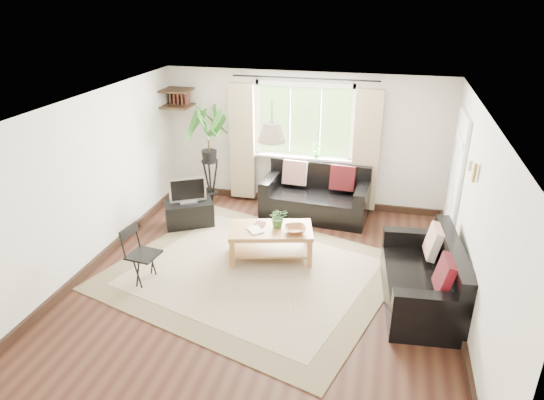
% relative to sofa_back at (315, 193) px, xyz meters
% --- Properties ---
extents(floor, '(5.50, 5.50, 0.00)m').
position_rel_sofa_back_xyz_m(floor, '(-0.32, -2.24, -0.42)').
color(floor, black).
rests_on(floor, ground).
extents(ceiling, '(5.50, 5.50, 0.00)m').
position_rel_sofa_back_xyz_m(ceiling, '(-0.32, -2.24, 1.98)').
color(ceiling, white).
rests_on(ceiling, floor).
extents(wall_back, '(5.00, 0.02, 2.40)m').
position_rel_sofa_back_xyz_m(wall_back, '(-0.32, 0.51, 0.78)').
color(wall_back, beige).
rests_on(wall_back, floor).
extents(wall_front, '(5.00, 0.02, 2.40)m').
position_rel_sofa_back_xyz_m(wall_front, '(-0.32, -4.99, 0.78)').
color(wall_front, beige).
rests_on(wall_front, floor).
extents(wall_left, '(0.02, 5.50, 2.40)m').
position_rel_sofa_back_xyz_m(wall_left, '(-2.82, -2.24, 0.78)').
color(wall_left, beige).
rests_on(wall_left, floor).
extents(wall_right, '(0.02, 5.50, 2.40)m').
position_rel_sofa_back_xyz_m(wall_right, '(2.18, -2.24, 0.78)').
color(wall_right, beige).
rests_on(wall_right, floor).
extents(rug, '(4.39, 4.05, 0.02)m').
position_rel_sofa_back_xyz_m(rug, '(-0.56, -2.07, -0.41)').
color(rug, beige).
rests_on(rug, floor).
extents(window, '(2.50, 0.16, 2.16)m').
position_rel_sofa_back_xyz_m(window, '(-0.32, 0.47, 1.13)').
color(window, white).
rests_on(window, wall_back).
extents(door, '(0.06, 0.96, 2.06)m').
position_rel_sofa_back_xyz_m(door, '(2.15, -0.54, 0.58)').
color(door, silver).
rests_on(door, wall_right).
extents(corner_shelf, '(0.50, 0.50, 0.34)m').
position_rel_sofa_back_xyz_m(corner_shelf, '(-2.57, 0.26, 1.47)').
color(corner_shelf, black).
rests_on(corner_shelf, wall_back).
extents(pendant_lamp, '(0.36, 0.36, 0.54)m').
position_rel_sofa_back_xyz_m(pendant_lamp, '(-0.32, -1.84, 1.63)').
color(pendant_lamp, beige).
rests_on(pendant_lamp, ceiling).
extents(wall_sconce, '(0.12, 0.12, 0.28)m').
position_rel_sofa_back_xyz_m(wall_sconce, '(2.11, -1.94, 1.32)').
color(wall_sconce, beige).
rests_on(wall_sconce, wall_right).
extents(sofa_back, '(1.85, 1.03, 0.84)m').
position_rel_sofa_back_xyz_m(sofa_back, '(0.00, 0.00, 0.00)').
color(sofa_back, black).
rests_on(sofa_back, floor).
extents(sofa_right, '(1.79, 1.02, 0.81)m').
position_rel_sofa_back_xyz_m(sofa_right, '(1.69, -2.21, -0.02)').
color(sofa_right, black).
rests_on(sofa_right, floor).
extents(coffee_table, '(1.32, 0.93, 0.49)m').
position_rel_sofa_back_xyz_m(coffee_table, '(-0.40, -1.60, -0.18)').
color(coffee_table, brown).
rests_on(coffee_table, floor).
extents(table_plant, '(0.34, 0.32, 0.30)m').
position_rel_sofa_back_xyz_m(table_plant, '(-0.30, -1.52, 0.22)').
color(table_plant, '#345E25').
rests_on(table_plant, coffee_table).
extents(bowl, '(0.41, 0.41, 0.08)m').
position_rel_sofa_back_xyz_m(bowl, '(-0.03, -1.62, 0.11)').
color(bowl, brown).
rests_on(bowl, coffee_table).
extents(book_a, '(0.30, 0.30, 0.02)m').
position_rel_sofa_back_xyz_m(book_a, '(-0.66, -1.78, 0.08)').
color(book_a, silver).
rests_on(book_a, coffee_table).
extents(book_b, '(0.17, 0.21, 0.02)m').
position_rel_sofa_back_xyz_m(book_b, '(-0.66, -1.53, 0.08)').
color(book_b, '#532921').
rests_on(book_b, coffee_table).
extents(tv_stand, '(0.89, 0.77, 0.42)m').
position_rel_sofa_back_xyz_m(tv_stand, '(-1.98, -0.87, -0.21)').
color(tv_stand, black).
rests_on(tv_stand, floor).
extents(tv, '(0.62, 0.47, 0.46)m').
position_rel_sofa_back_xyz_m(tv, '(-1.98, -0.87, 0.23)').
color(tv, '#A5A5AA').
rests_on(tv, tv_stand).
extents(palm_stand, '(0.72, 0.72, 1.79)m').
position_rel_sofa_back_xyz_m(palm_stand, '(-1.96, 0.10, 0.47)').
color(palm_stand, black).
rests_on(palm_stand, floor).
extents(folding_chair, '(0.46, 0.46, 0.80)m').
position_rel_sofa_back_xyz_m(folding_chair, '(-1.89, -2.62, -0.02)').
color(folding_chair, black).
rests_on(folding_chair, floor).
extents(sill_plant, '(0.14, 0.10, 0.27)m').
position_rel_sofa_back_xyz_m(sill_plant, '(-0.07, 0.39, 0.64)').
color(sill_plant, '#2D6023').
rests_on(sill_plant, window).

